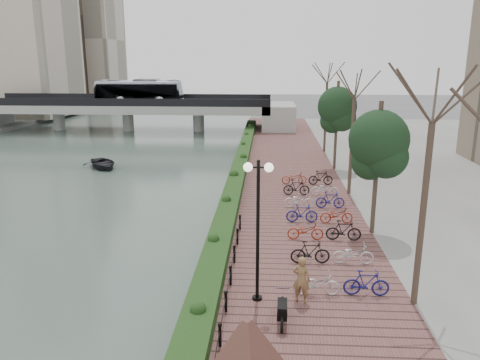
# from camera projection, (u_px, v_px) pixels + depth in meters

# --- Properties ---
(ground) EXTENTS (220.00, 220.00, 0.00)m
(ground) POSITION_uv_depth(u_px,v_px,m) (181.00, 340.00, 15.25)
(ground) COLOR #59595B
(ground) RESTS_ON ground
(river_water) EXTENTS (30.00, 130.00, 0.02)m
(river_water) POSITION_uv_depth(u_px,v_px,m) (61.00, 165.00, 40.27)
(river_water) COLOR #4F6359
(river_water) RESTS_ON ground
(promenade) EXTENTS (8.00, 75.00, 0.50)m
(promenade) POSITION_uv_depth(u_px,v_px,m) (286.00, 190.00, 31.86)
(promenade) COLOR brown
(promenade) RESTS_ON ground
(hedge) EXTENTS (1.10, 56.00, 0.60)m
(hedge) POSITION_uv_depth(u_px,v_px,m) (238.00, 173.00, 34.33)
(hedge) COLOR #1B3814
(hedge) RESTS_ON promenade
(chain_fence) EXTENTS (0.10, 14.10, 0.70)m
(chain_fence) POSITION_uv_depth(u_px,v_px,m) (228.00, 289.00, 16.88)
(chain_fence) COLOR black
(chain_fence) RESTS_ON promenade
(lamppost) EXTENTS (1.02, 0.32, 5.13)m
(lamppost) POSITION_uv_depth(u_px,v_px,m) (258.00, 202.00, 15.92)
(lamppost) COLOR black
(lamppost) RESTS_ON promenade
(motorcycle) EXTENTS (0.52, 1.49, 0.92)m
(motorcycle) POSITION_uv_depth(u_px,v_px,m) (282.00, 309.00, 15.29)
(motorcycle) COLOR black
(motorcycle) RESTS_ON promenade
(pedestrian) EXTENTS (0.73, 0.60, 1.74)m
(pedestrian) POSITION_uv_depth(u_px,v_px,m) (301.00, 279.00, 16.45)
(pedestrian) COLOR brown
(pedestrian) RESTS_ON promenade
(bicycle_parking) EXTENTS (2.40, 17.32, 1.00)m
(bicycle_parking) POSITION_uv_depth(u_px,v_px,m) (319.00, 214.00, 24.61)
(bicycle_parking) COLOR silver
(bicycle_parking) RESTS_ON promenade
(street_trees) EXTENTS (3.20, 37.12, 6.80)m
(street_trees) POSITION_uv_depth(u_px,v_px,m) (362.00, 155.00, 26.11)
(street_trees) COLOR #3D2D24
(street_trees) RESTS_ON promenade
(bridge) EXTENTS (36.00, 10.77, 6.50)m
(bridge) POSITION_uv_depth(u_px,v_px,m) (130.00, 104.00, 58.73)
(bridge) COLOR #A7A7A2
(bridge) RESTS_ON ground
(boat) EXTENTS (4.45, 4.74, 0.80)m
(boat) POSITION_uv_depth(u_px,v_px,m) (103.00, 163.00, 39.11)
(boat) COLOR black
(boat) RESTS_ON river_water
(far_buildings) EXTENTS (35.00, 38.00, 38.00)m
(far_buildings) POSITION_uv_depth(u_px,v_px,m) (1.00, 14.00, 77.31)
(far_buildings) COLOR #C1B2A1
(far_buildings) RESTS_ON far_bank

